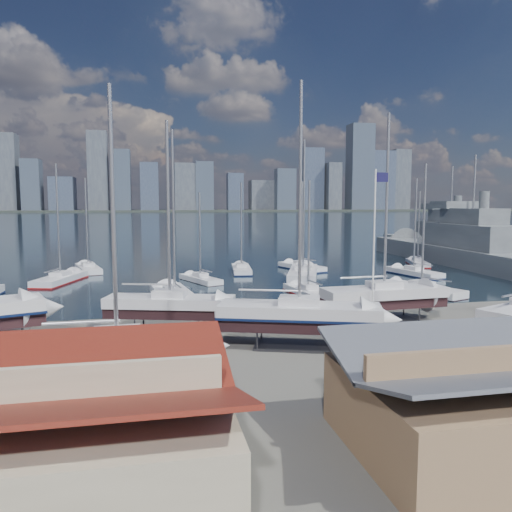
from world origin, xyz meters
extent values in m
plane|color=#605E59|center=(0.00, -10.00, 0.00)|extent=(1400.00, 1400.00, 0.00)
cube|color=#1B2F40|center=(0.00, 300.00, -0.15)|extent=(1400.00, 600.00, 0.40)
cube|color=#2D332D|center=(0.00, 560.00, 1.10)|extent=(1400.00, 80.00, 2.20)
cube|color=#595E66|center=(-168.55, 559.47, 44.11)|extent=(22.49, 24.47, 83.83)
cube|color=#3D4756|center=(-141.97, 552.31, 30.18)|extent=(19.55, 21.83, 55.97)
cube|color=#475166|center=(-111.19, 558.58, 20.77)|extent=(26.03, 30.49, 37.14)
cube|color=#595E66|center=(-70.96, 546.95, 46.02)|extent=(21.60, 16.58, 87.63)
cube|color=#3D4756|center=(-45.38, 548.38, 36.00)|extent=(19.42, 28.42, 67.60)
cube|color=#475166|center=(-15.00, 551.59, 29.25)|extent=(20.24, 23.80, 54.09)
cube|color=#595E66|center=(25.78, 548.33, 29.20)|extent=(24.62, 19.72, 54.00)
cube|color=#3D4756|center=(47.64, 546.55, 30.18)|extent=(20.75, 17.93, 55.97)
cube|color=#475166|center=(84.09, 544.87, 23.71)|extent=(18.36, 16.25, 43.03)
cube|color=#595E66|center=(120.24, 563.78, 20.05)|extent=(28.49, 22.03, 35.69)
cube|color=#3D4756|center=(145.71, 546.00, 26.75)|extent=(23.34, 17.87, 49.11)
cube|color=#475166|center=(184.98, 560.84, 40.18)|extent=(25.35, 19.79, 75.95)
cube|color=#595E66|center=(208.39, 554.33, 31.04)|extent=(17.00, 27.45, 57.67)
cube|color=#3D4756|center=(245.53, 554.25, 55.22)|extent=(29.28, 24.05, 106.04)
cube|color=#475166|center=(277.54, 563.71, 39.40)|extent=(30.82, 28.37, 74.41)
cube|color=#595E66|center=(307.39, 565.54, 40.94)|extent=(21.74, 17.03, 77.48)
cube|color=#BFB293|center=(-18.00, -26.00, 1.60)|extent=(14.00, 9.00, 3.20)
cube|color=maroon|center=(-18.00, -26.00, 3.80)|extent=(14.70, 9.45, 1.41)
cube|color=#8C6B4C|center=(0.00, -26.00, 1.50)|extent=(12.00, 8.00, 3.00)
cube|color=#575B63|center=(0.00, -26.00, 3.54)|extent=(12.60, 8.40, 1.27)
cube|color=#2D2D33|center=(-15.23, -16.51, 0.08)|extent=(5.16, 2.38, 0.16)
cube|color=black|center=(-15.23, -16.51, 1.57)|extent=(9.38, 2.26, 0.75)
cube|color=silver|center=(-15.23, -16.51, 2.32)|extent=(9.38, 2.65, 0.75)
cube|color=maroon|center=(-15.23, -16.51, 1.98)|extent=(9.47, 2.68, 0.15)
cube|color=silver|center=(-15.23, -16.51, 2.95)|extent=(2.35, 1.58, 0.50)
cylinder|color=#B2B2B7|center=(-15.23, -16.51, 9.03)|extent=(0.22, 0.22, 12.65)
cube|color=#2D2D33|center=(-12.16, -5.59, 0.08)|extent=(5.65, 3.75, 0.16)
cube|color=black|center=(-12.16, -5.59, 1.58)|extent=(9.69, 4.82, 0.76)
cube|color=silver|center=(-12.16, -5.59, 2.33)|extent=(9.80, 5.20, 0.76)
cube|color=silver|center=(-12.16, -5.59, 2.96)|extent=(2.71, 2.19, 0.50)
cylinder|color=#B2B2B7|center=(-12.16, -5.59, 9.08)|extent=(0.22, 0.22, 12.75)
cube|color=#2D2D33|center=(-3.90, -11.21, 0.08)|extent=(6.42, 4.47, 0.16)
cube|color=black|center=(-3.90, -11.21, 1.63)|extent=(10.90, 5.91, 0.85)
cube|color=silver|center=(-3.90, -11.21, 2.48)|extent=(11.05, 6.34, 0.85)
cube|color=#0C183D|center=(-3.90, -11.21, 2.09)|extent=(11.16, 6.40, 0.17)
cube|color=silver|center=(-3.90, -11.21, 3.16)|extent=(3.11, 2.57, 0.50)
cylinder|color=#B2B2B7|center=(-3.90, -11.21, 10.10)|extent=(0.22, 0.22, 14.39)
cube|color=#2D2D33|center=(4.91, -5.66, 0.08)|extent=(5.73, 2.89, 0.16)
cube|color=black|center=(4.91, -5.66, 1.61)|extent=(10.29, 3.02, 0.81)
cube|color=silver|center=(4.91, -5.66, 2.42)|extent=(10.31, 3.45, 0.81)
cube|color=silver|center=(4.91, -5.66, 3.08)|extent=(2.64, 1.86, 0.50)
cylinder|color=#B2B2B7|center=(4.91, -5.66, 9.69)|extent=(0.22, 0.22, 13.72)
cube|color=black|center=(-24.27, 20.60, -0.27)|extent=(5.02, 10.12, 0.79)
cube|color=silver|center=(-24.27, 20.60, 0.52)|extent=(5.42, 10.23, 0.79)
cube|color=maroon|center=(-24.27, 20.60, 0.16)|extent=(5.47, 10.34, 0.16)
cube|color=silver|center=(-24.27, 20.60, 1.17)|extent=(2.28, 2.83, 0.50)
cylinder|color=#B2B2B7|center=(-24.27, 20.60, 7.57)|extent=(0.22, 0.22, 13.31)
cube|color=black|center=(-22.21, 30.22, -0.24)|extent=(4.37, 9.31, 0.72)
cube|color=silver|center=(-22.21, 30.22, 0.48)|extent=(4.74, 9.40, 0.72)
cube|color=silver|center=(-22.21, 30.22, 1.10)|extent=(2.04, 2.58, 0.50)
cylinder|color=#B2B2B7|center=(-22.21, 30.22, 6.96)|extent=(0.22, 0.22, 12.23)
cube|color=black|center=(-11.31, 5.64, -0.31)|extent=(4.25, 11.65, 0.91)
cube|color=silver|center=(-11.31, 5.64, 0.60)|extent=(4.72, 11.72, 0.91)
cube|color=#0C183D|center=(-11.31, 5.64, 0.18)|extent=(4.77, 11.83, 0.18)
cube|color=silver|center=(-11.31, 5.64, 1.30)|extent=(2.29, 3.08, 0.50)
cylinder|color=#B2B2B7|center=(-11.31, 5.64, 8.74)|extent=(0.22, 0.22, 15.37)
cube|color=black|center=(-7.69, 17.68, -0.19)|extent=(4.55, 7.63, 0.60)
cube|color=silver|center=(-7.69, 17.68, 0.41)|extent=(4.84, 7.75, 0.60)
cube|color=silver|center=(-7.69, 17.68, 0.96)|extent=(1.89, 2.22, 0.50)
cylinder|color=#B2B2B7|center=(-7.69, 17.68, 5.79)|extent=(0.22, 0.22, 10.15)
cube|color=black|center=(-1.25, 25.35, -0.22)|extent=(3.05, 8.77, 0.69)
cube|color=silver|center=(-1.25, 25.35, 0.46)|extent=(3.41, 8.81, 0.69)
cube|color=#0C183D|center=(-1.25, 25.35, 0.15)|extent=(3.45, 8.90, 0.14)
cube|color=silver|center=(-1.25, 25.35, 1.06)|extent=(1.69, 2.30, 0.50)
cylinder|color=#B2B2B7|center=(-1.25, 25.35, 6.60)|extent=(0.22, 0.22, 11.59)
cube|color=black|center=(2.37, 6.33, -0.21)|extent=(2.95, 8.42, 0.66)
cube|color=silver|center=(2.37, 6.33, 0.45)|extent=(3.29, 8.46, 0.66)
cube|color=maroon|center=(2.37, 6.33, 0.14)|extent=(3.32, 8.54, 0.13)
cube|color=silver|center=(2.37, 6.33, 1.03)|extent=(1.62, 2.21, 0.50)
cylinder|color=#B2B2B7|center=(2.37, 6.33, 6.34)|extent=(0.22, 0.22, 11.12)
cube|color=black|center=(5.62, 18.62, -0.34)|extent=(6.78, 12.45, 0.97)
cube|color=silver|center=(5.62, 18.62, 0.63)|extent=(7.26, 12.62, 0.97)
cube|color=silver|center=(5.62, 18.62, 1.37)|extent=(2.94, 3.55, 0.50)
cylinder|color=#B2B2B7|center=(5.62, 18.62, 9.34)|extent=(0.22, 0.22, 16.44)
cube|color=black|center=(7.72, 26.16, -0.23)|extent=(4.76, 9.02, 0.70)
cube|color=silver|center=(7.72, 26.16, 0.47)|extent=(5.11, 9.13, 0.70)
cube|color=#0C183D|center=(7.72, 26.16, 0.15)|extent=(5.17, 9.22, 0.14)
cube|color=silver|center=(7.72, 26.16, 1.07)|extent=(2.10, 2.56, 0.50)
cylinder|color=#B2B2B7|center=(7.72, 26.16, 6.77)|extent=(0.22, 0.22, 11.89)
cube|color=black|center=(14.59, 5.20, -0.25)|extent=(5.53, 9.66, 0.76)
cube|color=silver|center=(14.59, 5.20, 0.51)|extent=(5.91, 9.80, 0.76)
cube|color=silver|center=(14.59, 5.20, 1.13)|extent=(2.34, 2.79, 0.50)
cylinder|color=#B2B2B7|center=(14.59, 5.20, 7.29)|extent=(0.22, 0.22, 12.80)
cube|color=black|center=(20.56, 17.44, -0.23)|extent=(3.96, 9.12, 0.71)
cube|color=silver|center=(20.56, 17.44, 0.48)|extent=(4.32, 9.20, 0.71)
cube|color=#0C183D|center=(20.56, 17.44, 0.15)|extent=(4.37, 9.29, 0.14)
cube|color=silver|center=(20.56, 17.44, 1.08)|extent=(1.93, 2.49, 0.50)
cylinder|color=#B2B2B7|center=(20.56, 17.44, 6.82)|extent=(0.22, 0.22, 11.98)
cube|color=black|center=(26.82, 27.43, -0.20)|extent=(4.20, 8.12, 0.63)
cube|color=silver|center=(26.82, 27.43, 0.43)|extent=(4.52, 8.22, 0.63)
cube|color=maroon|center=(26.82, 27.43, 0.14)|extent=(4.57, 8.30, 0.13)
cube|color=silver|center=(26.82, 27.43, 1.00)|extent=(1.87, 2.29, 0.50)
cylinder|color=#B2B2B7|center=(26.82, 27.43, 6.09)|extent=(0.22, 0.22, 10.69)
cube|color=slate|center=(34.51, 25.21, 0.51)|extent=(9.81, 51.81, 4.64)
cube|color=slate|center=(34.51, 25.21, 4.64)|extent=(7.14, 18.25, 3.60)
cube|color=slate|center=(34.51, 25.21, 7.64)|extent=(5.26, 10.46, 2.40)
cube|color=slate|center=(34.67, 30.36, 9.34)|extent=(5.93, 5.33, 1.20)
cylinder|color=#B2B2B7|center=(34.51, 25.21, 12.84)|extent=(0.30, 0.30, 8.00)
cube|color=slate|center=(41.98, 42.46, 0.46)|extent=(9.58, 45.62, 4.08)
cube|color=slate|center=(41.98, 42.46, 4.30)|extent=(6.61, 16.14, 3.60)
cube|color=slate|center=(41.98, 42.46, 7.30)|extent=(4.81, 9.27, 2.40)
cube|color=slate|center=(42.22, 46.99, 9.00)|extent=(5.30, 4.79, 1.20)
cylinder|color=#B2B2B7|center=(41.98, 42.46, 12.50)|extent=(0.30, 0.30, 8.00)
imported|color=gray|center=(-14.64, -21.69, 0.74)|extent=(2.84, 4.63, 1.47)
imported|color=gray|center=(0.43, -21.07, 0.75)|extent=(4.77, 2.55, 1.49)
imported|color=gray|center=(-1.70, -21.60, 0.76)|extent=(3.37, 5.83, 1.53)
cylinder|color=white|center=(3.11, -7.37, 6.06)|extent=(0.12, 0.12, 12.11)
cube|color=#16143F|center=(3.62, -7.37, 11.51)|extent=(1.01, 0.05, 0.71)
camera|label=1|loc=(-13.35, -42.38, 9.53)|focal=35.00mm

